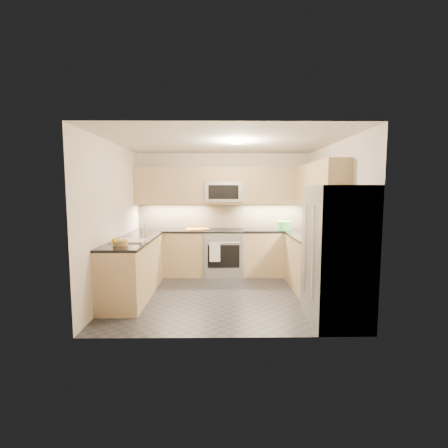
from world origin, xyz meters
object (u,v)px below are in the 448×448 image
utensil_bowl (284,225)px  fruit_basket (120,243)px  cutting_board (198,229)px  refrigerator (337,255)px  gas_range (223,253)px  microwave (223,192)px

utensil_bowl → fruit_basket: (-2.74, -1.84, -0.05)m
utensil_bowl → cutting_board: 1.76m
utensil_bowl → refrigerator: bearing=-84.6°
gas_range → fruit_basket: size_ratio=4.24×
microwave → fruit_basket: bearing=-127.1°
refrigerator → fruit_basket: refrigerator is taller
gas_range → fruit_basket: fruit_basket is taller
microwave → refrigerator: 3.04m
microwave → utensil_bowl: size_ratio=2.52×
cutting_board → utensil_bowl: bearing=-3.0°
utensil_bowl → microwave: bearing=172.3°
gas_range → refrigerator: bearing=-59.1°
gas_range → utensil_bowl: 1.35m
microwave → fruit_basket: (-1.52, -2.01, -0.72)m
refrigerator → cutting_board: 3.17m
fruit_basket → gas_range: bearing=51.1°
refrigerator → cutting_board: size_ratio=4.02×
utensil_bowl → fruit_basket: utensil_bowl is taller
microwave → cutting_board: bearing=-172.1°
refrigerator → cutting_board: refrigerator is taller
gas_range → microwave: bearing=90.0°
cutting_board → fruit_basket: size_ratio=2.08×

